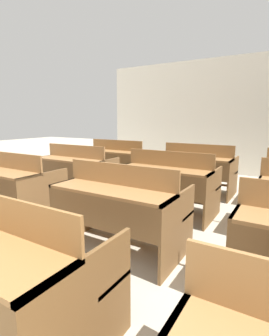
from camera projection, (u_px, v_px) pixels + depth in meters
name	position (u px, v px, depth m)	size (l,w,h in m)	color
wall_back	(228.00, 117.00, 6.55)	(6.70, 0.06, 2.89)	white
bench_front_center	(5.00, 265.00, 1.65)	(1.31, 0.81, 0.94)	brown
bench_second_left	(11.00, 184.00, 3.67)	(1.31, 0.81, 0.94)	brown
bench_second_center	(120.00, 206.00, 2.75)	(1.31, 0.81, 0.94)	brown
bench_third_left	(76.00, 170.00, 4.72)	(1.31, 0.81, 0.94)	brown
bench_third_center	(169.00, 182.00, 3.82)	(1.31, 0.81, 0.94)	brown
bench_back_left	(116.00, 160.00, 5.83)	(1.31, 0.81, 0.94)	brown
bench_back_center	(197.00, 168.00, 4.90)	(1.31, 0.81, 0.94)	brown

